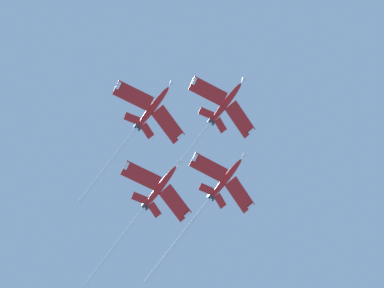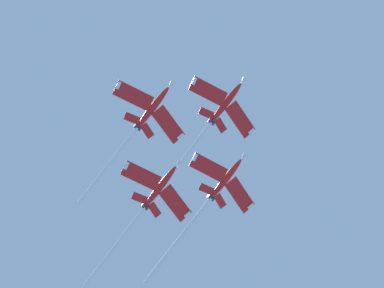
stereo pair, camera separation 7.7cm
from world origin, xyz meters
name	(u,v)px [view 1 (the left image)]	position (x,y,z in m)	size (l,w,h in m)	color
jet_lead	(217,114)	(2.65, 14.57, 168.48)	(22.56, 26.09, 17.16)	red
jet_left_wing	(211,198)	(3.51, 32.77, 160.33)	(24.83, 28.25, 19.11)	red
jet_right_wing	(141,123)	(-15.03, 16.28, 161.74)	(22.67, 26.72, 16.67)	red
jet_slot	(150,201)	(-10.93, 32.61, 155.35)	(23.07, 26.92, 17.76)	red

